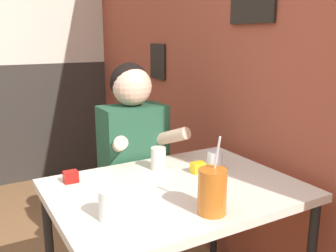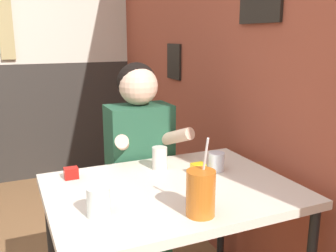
# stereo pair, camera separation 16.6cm
# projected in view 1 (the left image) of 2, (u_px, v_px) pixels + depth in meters

# --- Properties ---
(brick_wall_right) EXTENTS (0.08, 4.69, 2.70)m
(brick_wall_right) POSITION_uv_depth(u_px,v_px,m) (177.00, 36.00, 2.54)
(brick_wall_right) COLOR brown
(brick_wall_right) RESTS_ON ground_plane
(main_table) EXTENTS (1.01, 0.75, 0.74)m
(main_table) POSITION_uv_depth(u_px,v_px,m) (175.00, 202.00, 1.58)
(main_table) COLOR beige
(main_table) RESTS_ON ground_plane
(person_seated) EXTENTS (0.42, 0.41, 1.22)m
(person_seated) POSITION_uv_depth(u_px,v_px,m) (134.00, 170.00, 2.03)
(person_seated) COLOR #235138
(person_seated) RESTS_ON ground_plane
(cocktail_pitcher) EXTENTS (0.10, 0.10, 0.28)m
(cocktail_pitcher) POSITION_uv_depth(u_px,v_px,m) (212.00, 191.00, 1.31)
(cocktail_pitcher) COLOR #C6661E
(cocktail_pitcher) RESTS_ON main_table
(glass_near_pitcher) EXTENTS (0.07, 0.07, 0.09)m
(glass_near_pitcher) POSITION_uv_depth(u_px,v_px,m) (215.00, 160.00, 1.76)
(glass_near_pitcher) COLOR silver
(glass_near_pitcher) RESTS_ON main_table
(glass_center) EXTENTS (0.08, 0.08, 0.11)m
(glass_center) POSITION_uv_depth(u_px,v_px,m) (110.00, 205.00, 1.27)
(glass_center) COLOR silver
(glass_center) RESTS_ON main_table
(glass_far_side) EXTENTS (0.07, 0.07, 0.11)m
(glass_far_side) POSITION_uv_depth(u_px,v_px,m) (158.00, 158.00, 1.75)
(glass_far_side) COLOR silver
(glass_far_side) RESTS_ON main_table
(condiment_ketchup) EXTENTS (0.06, 0.04, 0.05)m
(condiment_ketchup) POSITION_uv_depth(u_px,v_px,m) (71.00, 177.00, 1.60)
(condiment_ketchup) COLOR #B7140F
(condiment_ketchup) RESTS_ON main_table
(condiment_mustard) EXTENTS (0.06, 0.04, 0.05)m
(condiment_mustard) POSITION_uv_depth(u_px,v_px,m) (198.00, 168.00, 1.71)
(condiment_mustard) COLOR yellow
(condiment_mustard) RESTS_ON main_table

